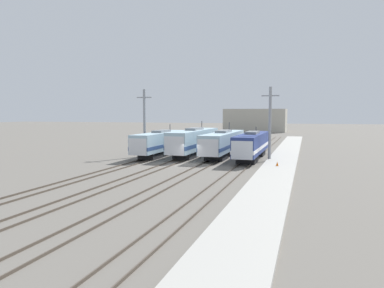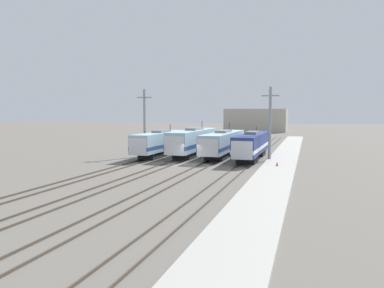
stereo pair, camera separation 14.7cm
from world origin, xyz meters
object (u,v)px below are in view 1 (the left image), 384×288
(locomotive_far_right, at_px, (252,145))
(catenary_tower_right, at_px, (270,123))
(locomotive_far_left, at_px, (160,143))
(traffic_cone, at_px, (277,164))
(locomotive_center_left, at_px, (194,141))
(catenary_tower_left, at_px, (144,122))
(locomotive_center_right, at_px, (223,143))

(locomotive_far_right, height_order, catenary_tower_right, catenary_tower_right)
(locomotive_far_left, relative_size, locomotive_far_right, 0.96)
(locomotive_far_right, xyz_separation_m, catenary_tower_right, (2.60, -1.05, 3.17))
(locomotive_far_right, bearing_deg, locomotive_far_left, -179.83)
(traffic_cone, bearing_deg, locomotive_far_left, 156.68)
(locomotive_center_left, bearing_deg, traffic_cone, -36.75)
(catenary_tower_left, height_order, catenary_tower_right, same)
(catenary_tower_right, bearing_deg, locomotive_center_left, 164.72)
(locomotive_center_left, bearing_deg, catenary_tower_right, -15.28)
(locomotive_far_left, xyz_separation_m, catenary_tower_right, (16.63, -1.01, 3.17))
(locomotive_far_right, xyz_separation_m, catenary_tower_left, (-16.16, -1.05, 3.17))
(locomotive_center_right, bearing_deg, locomotive_center_left, 178.97)
(locomotive_center_left, xyz_separation_m, locomotive_center_right, (4.68, -0.08, -0.14))
(locomotive_center_left, distance_m, catenary_tower_right, 12.75)
(catenary_tower_left, height_order, traffic_cone, catenary_tower_left)
(locomotive_center_right, height_order, catenary_tower_left, catenary_tower_left)
(locomotive_center_left, relative_size, catenary_tower_left, 1.87)
(locomotive_center_right, xyz_separation_m, catenary_tower_right, (7.28, -3.18, 3.16))
(locomotive_far_left, bearing_deg, catenary_tower_left, -154.62)
(traffic_cone, bearing_deg, catenary_tower_right, 103.03)
(locomotive_far_left, height_order, locomotive_center_left, locomotive_center_left)
(catenary_tower_left, xyz_separation_m, catenary_tower_right, (18.76, 0.00, 0.00))
(locomotive_far_left, relative_size, catenary_tower_right, 1.70)
(catenary_tower_left, relative_size, traffic_cone, 20.15)
(locomotive_center_left, relative_size, locomotive_center_right, 1.00)
(catenary_tower_right, bearing_deg, catenary_tower_left, 180.00)
(locomotive_center_right, xyz_separation_m, traffic_cone, (8.86, -10.02, -1.53))
(locomotive_center_right, distance_m, catenary_tower_left, 12.33)
(locomotive_far_right, bearing_deg, catenary_tower_right, -22.03)
(catenary_tower_right, height_order, traffic_cone, catenary_tower_right)
(locomotive_far_left, height_order, traffic_cone, locomotive_far_left)
(locomotive_center_right, distance_m, catenary_tower_right, 8.55)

